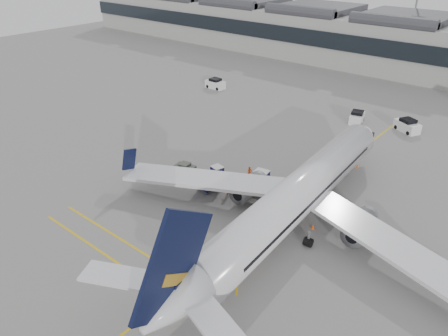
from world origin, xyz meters
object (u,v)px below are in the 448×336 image
Objects in this scene: airliner_main at (295,198)px; ramp_agent_b at (228,188)px; baggage_cart_a at (261,177)px; belt_loader at (254,196)px; pushback_tug at (185,169)px; ramp_agent_a at (250,173)px.

ramp_agent_b is (-9.31, 0.73, -2.63)m from airliner_main.
baggage_cart_a is (-7.61, 5.02, -2.48)m from airliner_main.
belt_loader is (-6.23, 1.58, -2.96)m from airliner_main.
ramp_agent_b is 7.56m from pushback_tug.
ramp_agent_b is 0.60× the size of pushback_tug.
pushback_tug is at bearing 172.15° from airliner_main.
airliner_main is 26.83× the size of ramp_agent_a.
baggage_cart_a is at bearing -153.99° from ramp_agent_b.
pushback_tug is at bearing 154.05° from ramp_agent_a.
airliner_main is at bearing -23.34° from belt_loader.
ramp_agent_a is (-9.64, 5.36, -2.67)m from airliner_main.
ramp_agent_b reaches higher than pushback_tug.
pushback_tug is at bearing -166.81° from baggage_cart_a.
belt_loader is 10.64m from pushback_tug.
ramp_agent_b is at bearing -173.73° from belt_loader.
airliner_main is at bearing -85.55° from ramp_agent_a.
airliner_main reaches higher than ramp_agent_a.
pushback_tug is at bearing 173.49° from belt_loader.
baggage_cart_a is at bearing 102.62° from belt_loader.
baggage_cart_a is at bearing 11.61° from pushback_tug.
belt_loader is at bearing -78.06° from baggage_cart_a.
baggage_cart_a is 1.22× the size of ramp_agent_a.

